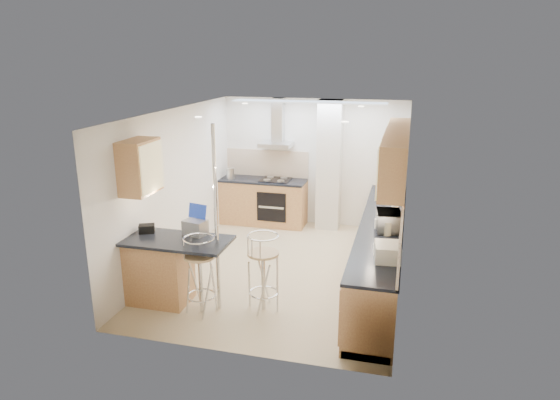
% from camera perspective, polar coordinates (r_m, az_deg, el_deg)
% --- Properties ---
extents(ground, '(4.80, 4.80, 0.00)m').
position_cam_1_polar(ground, '(8.06, 0.41, -7.92)').
color(ground, beige).
rests_on(ground, ground).
extents(room_shell, '(3.64, 4.84, 2.51)m').
position_cam_1_polar(room_shell, '(7.85, 3.41, 3.27)').
color(room_shell, white).
rests_on(room_shell, ground).
extents(right_counter, '(0.63, 4.40, 0.92)m').
position_cam_1_polar(right_counter, '(7.68, 11.39, -5.79)').
color(right_counter, '#A96843').
rests_on(right_counter, ground).
extents(back_counter, '(1.70, 0.63, 0.92)m').
position_cam_1_polar(back_counter, '(10.04, -1.90, -0.17)').
color(back_counter, '#A96843').
rests_on(back_counter, ground).
extents(peninsula, '(1.47, 0.72, 0.94)m').
position_cam_1_polar(peninsula, '(6.99, -11.65, -7.98)').
color(peninsula, '#A96843').
rests_on(peninsula, ground).
extents(microwave, '(0.39, 0.53, 0.27)m').
position_cam_1_polar(microwave, '(7.18, 12.32, -2.37)').
color(microwave, silver).
rests_on(microwave, right_counter).
extents(laptop, '(0.34, 0.29, 0.21)m').
position_cam_1_polar(laptop, '(6.90, -9.67, -3.10)').
color(laptop, '#9FA3A7').
rests_on(laptop, peninsula).
extents(bag, '(0.25, 0.22, 0.11)m').
position_cam_1_polar(bag, '(7.14, -15.00, -3.17)').
color(bag, black).
rests_on(bag, peninsula).
extents(bar_stool_near, '(0.46, 0.46, 1.06)m').
position_cam_1_polar(bar_stool_near, '(6.68, -9.08, -8.48)').
color(bar_stool_near, tan).
rests_on(bar_stool_near, ground).
extents(bar_stool_end, '(0.60, 0.60, 1.07)m').
position_cam_1_polar(bar_stool_end, '(6.67, -1.93, -8.27)').
color(bar_stool_end, tan).
rests_on(bar_stool_end, ground).
extents(jar_a, '(0.12, 0.12, 0.19)m').
position_cam_1_polar(jar_a, '(8.66, 11.63, 0.61)').
color(jar_a, white).
rests_on(jar_a, right_counter).
extents(jar_b, '(0.14, 0.14, 0.15)m').
position_cam_1_polar(jar_b, '(8.03, 12.99, -0.88)').
color(jar_b, white).
rests_on(jar_b, right_counter).
extents(jar_c, '(0.15, 0.15, 0.19)m').
position_cam_1_polar(jar_c, '(7.02, 12.18, -3.16)').
color(jar_c, beige).
rests_on(jar_c, right_counter).
extents(jar_d, '(0.13, 0.13, 0.14)m').
position_cam_1_polar(jar_d, '(7.24, 11.14, -2.69)').
color(jar_d, silver).
rests_on(jar_d, right_counter).
extents(bread_bin, '(0.34, 0.42, 0.20)m').
position_cam_1_polar(bread_bin, '(6.18, 12.19, -5.83)').
color(bread_bin, white).
rests_on(bread_bin, right_counter).
extents(kettle, '(0.16, 0.16, 0.22)m').
position_cam_1_polar(kettle, '(9.99, -5.69, 3.05)').
color(kettle, silver).
rests_on(kettle, back_counter).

